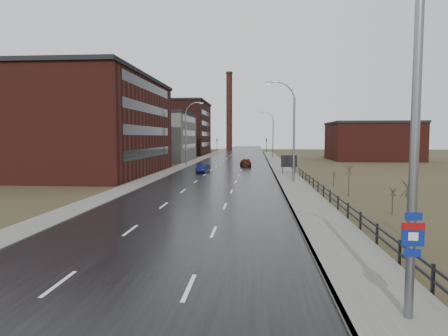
% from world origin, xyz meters
% --- Properties ---
extents(road, '(14.00, 300.00, 0.06)m').
position_xyz_m(road, '(0.00, 60.00, 0.03)').
color(road, black).
rests_on(road, ground).
extents(sidewalk_right, '(3.20, 180.00, 0.18)m').
position_xyz_m(sidewalk_right, '(8.60, 35.00, 0.09)').
color(sidewalk_right, '#595651').
rests_on(sidewalk_right, ground).
extents(curb_right, '(0.16, 180.00, 0.18)m').
position_xyz_m(curb_right, '(7.08, 35.00, 0.09)').
color(curb_right, slate).
rests_on(curb_right, ground).
extents(sidewalk_left, '(2.40, 260.00, 0.12)m').
position_xyz_m(sidewalk_left, '(-8.20, 60.00, 0.06)').
color(sidewalk_left, '#595651').
rests_on(sidewalk_left, ground).
extents(warehouse_near, '(22.44, 28.56, 13.50)m').
position_xyz_m(warehouse_near, '(-20.99, 45.00, 6.76)').
color(warehouse_near, '#471914').
rests_on(warehouse_near, ground).
extents(warehouse_mid, '(16.32, 20.40, 10.50)m').
position_xyz_m(warehouse_mid, '(-17.99, 78.00, 5.26)').
color(warehouse_mid, slate).
rests_on(warehouse_mid, ground).
extents(warehouse_far, '(26.52, 24.48, 15.50)m').
position_xyz_m(warehouse_far, '(-22.99, 108.00, 7.76)').
color(warehouse_far, '#331611').
rests_on(warehouse_far, ground).
extents(building_right, '(18.36, 16.32, 8.50)m').
position_xyz_m(building_right, '(30.30, 82.00, 4.26)').
color(building_right, '#471914').
rests_on(building_right, ground).
extents(smokestack, '(2.70, 2.70, 30.70)m').
position_xyz_m(smokestack, '(-6.00, 150.00, 15.50)').
color(smokestack, '#331611').
rests_on(smokestack, ground).
extents(streetlight_main, '(3.91, 0.29, 12.11)m').
position_xyz_m(streetlight_main, '(8.47, 2.00, 6.06)').
color(streetlight_main, slate).
rests_on(streetlight_main, ground).
extents(streetlight_right_mid, '(3.36, 0.28, 11.35)m').
position_xyz_m(streetlight_right_mid, '(8.50, 36.00, 5.84)').
color(streetlight_right_mid, slate).
rests_on(streetlight_right_mid, ground).
extents(streetlight_left, '(3.36, 0.28, 11.35)m').
position_xyz_m(streetlight_left, '(-7.70, 62.00, 5.84)').
color(streetlight_left, slate).
rests_on(streetlight_left, ground).
extents(streetlight_right_far, '(3.36, 0.28, 11.35)m').
position_xyz_m(streetlight_right_far, '(8.50, 90.00, 5.84)').
color(streetlight_right_far, slate).
rests_on(streetlight_right_far, ground).
extents(guardrail, '(0.10, 53.05, 1.10)m').
position_xyz_m(guardrail, '(10.30, 18.31, 0.71)').
color(guardrail, black).
rests_on(guardrail, ground).
extents(shrub_c, '(0.70, 0.74, 2.98)m').
position_xyz_m(shrub_c, '(12.32, 11.77, 1.59)').
color(shrub_c, '#382D23').
rests_on(shrub_c, ground).
extents(shrub_d, '(0.43, 0.46, 1.81)m').
position_xyz_m(shrub_d, '(13.62, 17.88, 0.96)').
color(shrub_d, '#382D23').
rests_on(shrub_d, ground).
extents(shrub_e, '(0.63, 0.67, 2.69)m').
position_xyz_m(shrub_e, '(12.68, 26.24, 1.43)').
color(shrub_e, '#382D23').
rests_on(shrub_e, ground).
extents(shrub_f, '(0.37, 0.39, 1.54)m').
position_xyz_m(shrub_f, '(12.64, 32.77, 0.81)').
color(shrub_f, '#382D23').
rests_on(shrub_f, ground).
extents(billboard, '(2.19, 0.17, 2.68)m').
position_xyz_m(billboard, '(9.10, 45.71, 1.78)').
color(billboard, black).
rests_on(billboard, ground).
extents(traffic_light_left, '(0.58, 2.73, 5.30)m').
position_xyz_m(traffic_light_left, '(-8.00, 120.00, 4.60)').
color(traffic_light_left, black).
rests_on(traffic_light_left, ground).
extents(traffic_light_right, '(0.58, 2.73, 5.30)m').
position_xyz_m(traffic_light_right, '(8.00, 120.00, 4.60)').
color(traffic_light_right, black).
rests_on(traffic_light_right, ground).
extents(car_near, '(1.70, 3.98, 1.28)m').
position_xyz_m(car_near, '(-2.94, 47.44, 0.64)').
color(car_near, '#0C133E').
rests_on(car_near, ground).
extents(car_far, '(2.26, 4.44, 1.45)m').
position_xyz_m(car_far, '(2.82, 59.91, 0.72)').
color(car_far, '#47140B').
rests_on(car_far, ground).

